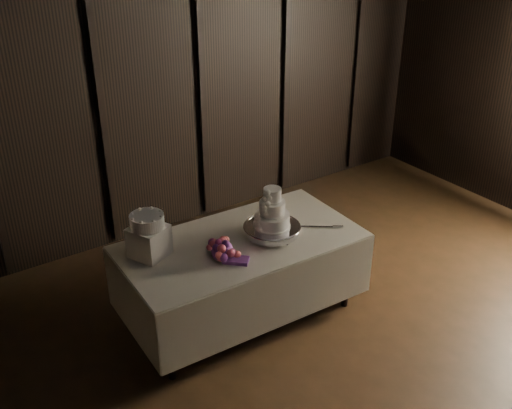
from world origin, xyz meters
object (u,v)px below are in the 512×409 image
Objects in this scene: box_pedestal at (149,241)px; small_cake at (147,221)px; wedding_cake at (271,213)px; display_table at (241,275)px; bouquet at (222,249)px; cake_stand at (272,231)px.

box_pedestal is 0.18m from small_cake.
box_pedestal is at bearing 142.93° from wedding_cake.
bouquet reaches higher than display_table.
cake_stand is 1.17× the size of bouquet.
small_cake is (-0.71, 0.23, 0.65)m from display_table.
small_cake reaches higher than box_pedestal.
bouquet is at bearing 165.26° from wedding_cake.
cake_stand is 1.82× the size of small_cake.
wedding_cake is 1.31× the size of small_cake.
wedding_cake reaches higher than small_cake.
wedding_cake is (0.23, -0.09, 0.57)m from display_table.
box_pedestal reaches higher than cake_stand.
cake_stand is 0.52m from bouquet.
display_table is at bearing 25.64° from bouquet.
bouquet is 1.55× the size of small_cake.
bouquet is (-0.49, -0.03, -0.16)m from wedding_cake.
small_cake reaches higher than cake_stand.
cake_stand is 1.05m from small_cake.
bouquet is (-0.51, -0.04, 0.02)m from cake_stand.
small_cake is at bearing 164.48° from display_table.
small_cake is (0.00, 0.00, 0.18)m from box_pedestal.
wedding_cake is at bearing -20.00° from display_table.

